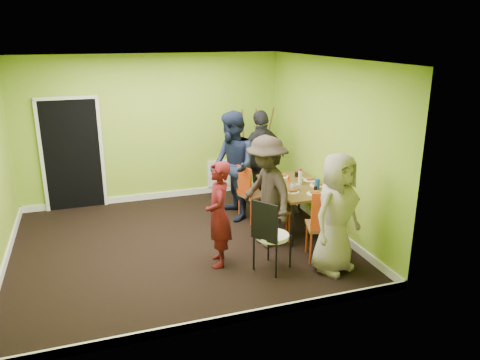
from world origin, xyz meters
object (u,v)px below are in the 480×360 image
object	(u,v)px
chair_left_near	(271,202)
person_standing	(219,214)
blue_bottle	(317,184)
person_left_far	(232,166)
thermos	(300,178)
person_left_near	(267,192)
person_front_end	(336,213)
chair_bentwood	(270,232)
dining_table	(297,188)
orange_bottle	(289,179)
easel	(256,151)
person_back_end	(261,158)
chair_left_far	(249,190)
chair_back_end	(265,173)
chair_front_end	(324,222)

from	to	relation	value
chair_left_near	person_standing	size ratio (longest dim) A/B	0.71
blue_bottle	person_left_far	xyz separation A→B (m)	(-1.09, 1.06, 0.11)
thermos	blue_bottle	distance (m)	0.35
person_left_near	person_front_end	size ratio (longest dim) A/B	1.03
chair_bentwood	person_left_near	xyz separation A→B (m)	(0.28, 0.82, 0.28)
dining_table	blue_bottle	size ratio (longest dim) A/B	8.37
blue_bottle	orange_bottle	world-z (taller)	blue_bottle
easel	orange_bottle	world-z (taller)	easel
chair_bentwood	orange_bottle	size ratio (longest dim) A/B	12.44
person_left_far	person_back_end	distance (m)	0.88
dining_table	orange_bottle	distance (m)	0.26
dining_table	person_back_end	bearing A→B (deg)	97.68
chair_left_far	chair_back_end	xyz separation A→B (m)	(0.53, 0.62, 0.08)
person_standing	easel	bearing A→B (deg)	163.39
blue_bottle	person_left_near	world-z (taller)	person_left_near
chair_back_end	thermos	size ratio (longest dim) A/B	3.74
blue_bottle	thermos	bearing A→B (deg)	116.22
chair_left_near	thermos	size ratio (longest dim) A/B	4.42
thermos	person_left_far	xyz separation A→B (m)	(-0.94, 0.75, 0.08)
blue_bottle	person_back_end	size ratio (longest dim) A/B	0.10
chair_left_near	chair_bentwood	size ratio (longest dim) A/B	1.03
chair_left_far	chair_left_near	size ratio (longest dim) A/B	0.93
chair_left_near	person_back_end	size ratio (longest dim) A/B	0.60
chair_left_far	chair_front_end	world-z (taller)	chair_front_end
chair_left_far	person_left_far	xyz separation A→B (m)	(-0.23, 0.24, 0.39)
person_left_far	easel	bearing A→B (deg)	143.14
blue_bottle	person_left_near	bearing A→B (deg)	-170.94
chair_left_far	thermos	xyz separation A→B (m)	(0.71, -0.50, 0.31)
thermos	blue_bottle	size ratio (longest dim) A/B	1.36
chair_left_near	easel	size ratio (longest dim) A/B	0.62
chair_back_end	person_standing	xyz separation A→B (m)	(-1.47, -1.98, 0.11)
chair_front_end	blue_bottle	bearing A→B (deg)	86.00
orange_bottle	person_left_far	size ratio (longest dim) A/B	0.04
orange_bottle	person_back_end	bearing A→B (deg)	96.55
person_standing	person_left_far	size ratio (longest dim) A/B	0.80
orange_bottle	person_left_far	bearing A→B (deg)	149.04
chair_bentwood	easel	bearing A→B (deg)	128.35
easel	thermos	bearing A→B (deg)	-88.43
chair_left_near	person_left_far	size ratio (longest dim) A/B	0.57
chair_left_far	person_left_far	bearing A→B (deg)	-153.43
person_back_end	orange_bottle	bearing A→B (deg)	80.72
chair_bentwood	thermos	xyz separation A→B (m)	(1.06, 1.28, 0.29)
chair_left_far	person_standing	bearing A→B (deg)	-51.17
chair_back_end	chair_bentwood	size ratio (longest dim) A/B	0.87
chair_bentwood	person_left_near	size ratio (longest dim) A/B	0.61
easel	chair_left_near	bearing A→B (deg)	-104.35
person_left_near	person_back_end	size ratio (longest dim) A/B	0.95
thermos	chair_bentwood	bearing A→B (deg)	-129.50
dining_table	person_front_end	world-z (taller)	person_front_end
chair_front_end	easel	bearing A→B (deg)	104.68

